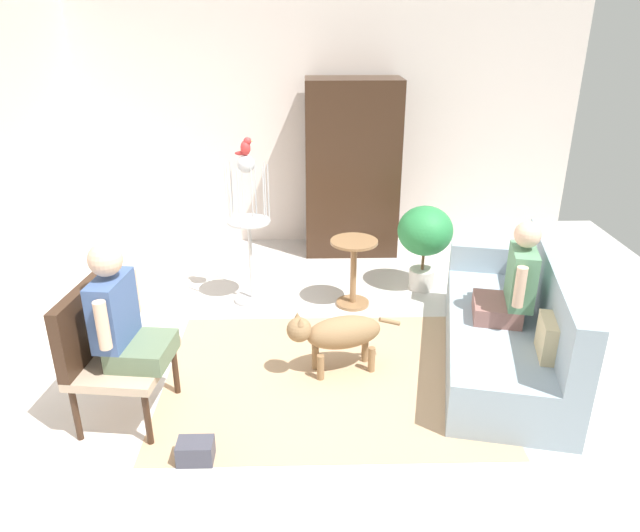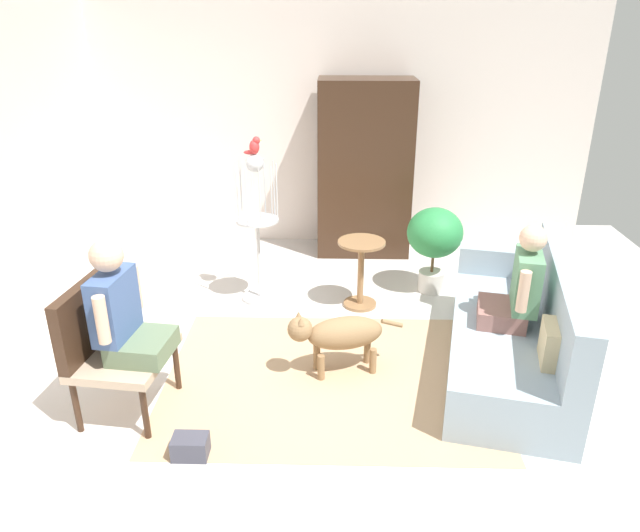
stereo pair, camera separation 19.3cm
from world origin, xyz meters
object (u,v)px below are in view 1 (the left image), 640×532
at_px(round_end_table, 353,268).
at_px(handbag, 196,451).
at_px(couch, 513,328).
at_px(person_on_couch, 514,282).
at_px(potted_plant, 425,235).
at_px(armoire_cabinet, 352,169).
at_px(bird_cage_stand, 249,229).
at_px(parrot, 246,147).
at_px(armchair, 104,346).
at_px(person_on_armchair, 122,316).
at_px(dog, 337,333).

relative_size(round_end_table, handbag, 2.92).
height_order(couch, person_on_couch, person_on_couch).
bearing_deg(potted_plant, couch, -71.63).
bearing_deg(armoire_cabinet, couch, -65.76).
xyz_separation_m(bird_cage_stand, armoire_cabinet, (1.06, 1.33, 0.24)).
bearing_deg(parrot, potted_plant, 7.68).
bearing_deg(parrot, handbag, -94.56).
bearing_deg(round_end_table, bird_cage_stand, 172.99).
bearing_deg(handbag, armchair, 143.21).
distance_m(couch, armchair, 3.09).
bearing_deg(person_on_armchair, person_on_couch, 12.27).
bearing_deg(dog, armchair, -162.76).
distance_m(round_end_table, armoire_cabinet, 1.57).
xyz_separation_m(couch, potted_plant, (-0.46, 1.39, 0.28)).
distance_m(armchair, parrot, 2.19).
xyz_separation_m(person_on_couch, dog, (-1.36, -0.09, -0.38)).
relative_size(armchair, person_on_armchair, 1.14).
xyz_separation_m(armchair, bird_cage_stand, (0.84, 1.78, 0.19)).
bearing_deg(armoire_cabinet, bird_cage_stand, -128.73).
xyz_separation_m(person_on_armchair, armoire_cabinet, (1.74, 3.12, 0.19)).
distance_m(potted_plant, armoire_cabinet, 1.34).
relative_size(round_end_table, bird_cage_stand, 0.46).
relative_size(armchair, person_on_couch, 1.19).
distance_m(person_on_armchair, parrot, 2.05).
relative_size(person_on_armchair, handbag, 3.67).
distance_m(couch, parrot, 2.75).
height_order(person_on_couch, potted_plant, person_on_couch).
distance_m(armchair, potted_plant, 3.25).
xyz_separation_m(person_on_armchair, dog, (1.45, 0.52, -0.45)).
relative_size(couch, bird_cage_stand, 1.52).
bearing_deg(handbag, person_on_armchair, 136.63).
relative_size(dog, parrot, 5.30).
bearing_deg(parrot, person_on_armchair, -110.88).
bearing_deg(person_on_armchair, armchair, 173.20).
relative_size(bird_cage_stand, parrot, 8.52).
bearing_deg(round_end_table, parrot, 172.95).
bearing_deg(person_on_armchair, couch, 12.46).
xyz_separation_m(round_end_table, dog, (-0.21, -1.15, -0.05)).
bearing_deg(bird_cage_stand, person_on_armchair, -110.73).
relative_size(person_on_couch, round_end_table, 1.20).
distance_m(armchair, handbag, 0.96).
height_order(bird_cage_stand, armoire_cabinet, armoire_cabinet).
xyz_separation_m(bird_cage_stand, potted_plant, (1.72, 0.23, -0.16)).
xyz_separation_m(person_on_couch, person_on_armchair, (-2.81, -0.61, 0.07)).
bearing_deg(armchair, dog, 17.24).
bearing_deg(person_on_armchair, potted_plant, 40.16).
relative_size(round_end_table, potted_plant, 0.76).
bearing_deg(person_on_couch, potted_plant, 106.13).
bearing_deg(parrot, dog, -58.97).
relative_size(parrot, potted_plant, 0.19).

